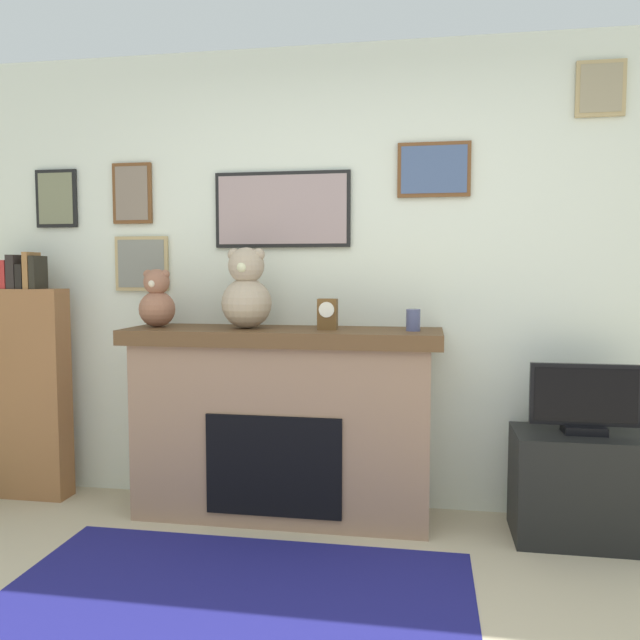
% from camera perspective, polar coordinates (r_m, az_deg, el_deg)
% --- Properties ---
extents(back_wall, '(5.20, 0.15, 2.60)m').
position_cam_1_polar(back_wall, '(3.64, 3.61, 3.78)').
color(back_wall, silver).
rests_on(back_wall, ground_plane).
extents(fireplace, '(1.71, 0.52, 1.03)m').
position_cam_1_polar(fireplace, '(3.52, -3.34, -9.09)').
color(fireplace, '#937158').
rests_on(fireplace, ground_plane).
extents(bookshelf, '(0.49, 0.16, 1.46)m').
position_cam_1_polar(bookshelf, '(4.15, -24.87, -5.40)').
color(bookshelf, '#8F5C35').
rests_on(bookshelf, ground_plane).
extents(tv_stand, '(0.67, 0.40, 0.54)m').
position_cam_1_polar(tv_stand, '(3.52, 22.49, -13.67)').
color(tv_stand, black).
rests_on(tv_stand, ground_plane).
extents(television, '(0.52, 0.14, 0.35)m').
position_cam_1_polar(television, '(3.41, 22.71, -6.71)').
color(television, black).
rests_on(television, tv_stand).
extents(area_rug, '(1.97, 1.13, 0.01)m').
position_cam_1_polar(area_rug, '(2.88, -7.70, -23.38)').
color(area_rug, navy).
rests_on(area_rug, ground_plane).
extents(candle_jar, '(0.07, 0.07, 0.11)m').
position_cam_1_polar(candle_jar, '(3.33, 8.38, -0.00)').
color(candle_jar, '#4C517A').
rests_on(candle_jar, fireplace).
extents(mantel_clock, '(0.10, 0.08, 0.16)m').
position_cam_1_polar(mantel_clock, '(3.36, 0.68, 0.54)').
color(mantel_clock, brown).
rests_on(mantel_clock, fireplace).
extents(teddy_bear_tan, '(0.20, 0.20, 0.32)m').
position_cam_1_polar(teddy_bear_tan, '(3.64, -14.45, 1.67)').
color(teddy_bear_tan, '#935F49').
rests_on(teddy_bear_tan, fireplace).
extents(teddy_bear_cream, '(0.27, 0.27, 0.44)m').
position_cam_1_polar(teddy_bear_cream, '(3.46, -6.63, 2.51)').
color(teddy_bear_cream, tan).
rests_on(teddy_bear_cream, fireplace).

